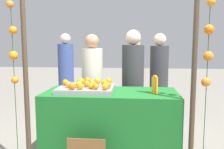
{
  "coord_description": "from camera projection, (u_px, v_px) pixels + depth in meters",
  "views": [
    {
      "loc": [
        0.31,
        -3.05,
        1.47
      ],
      "look_at": [
        0.0,
        0.15,
        1.07
      ],
      "focal_mm": 39.05,
      "sensor_mm": 36.0,
      "label": 1
    }
  ],
  "objects": [
    {
      "name": "orange_12",
      "position": [
        82.0,
        81.0,
        3.32
      ],
      "size": [
        0.07,
        0.07,
        0.07
      ],
      "primitive_type": "sphere",
      "color": "orange",
      "rests_on": "orange_tray"
    },
    {
      "name": "crowd_person_0",
      "position": [
        134.0,
        83.0,
        4.7
      ],
      "size": [
        0.32,
        0.32,
        1.58
      ],
      "color": "tan",
      "rests_on": "ground_plane"
    },
    {
      "name": "orange_1",
      "position": [
        93.0,
        84.0,
        3.08
      ],
      "size": [
        0.08,
        0.08,
        0.08
      ],
      "primitive_type": "sphere",
      "color": "orange",
      "rests_on": "orange_tray"
    },
    {
      "name": "vendor_left",
      "position": [
        92.0,
        90.0,
        3.84
      ],
      "size": [
        0.33,
        0.33,
        1.63
      ],
      "color": "beige",
      "rests_on": "ground_plane"
    },
    {
      "name": "orange_tray",
      "position": [
        87.0,
        89.0,
        3.13
      ],
      "size": [
        0.69,
        0.59,
        0.06
      ],
      "primitive_type": "cube",
      "color": "gray",
      "rests_on": "stall_counter"
    },
    {
      "name": "orange_4",
      "position": [
        87.0,
        84.0,
        3.09
      ],
      "size": [
        0.08,
        0.08,
        0.08
      ],
      "primitive_type": "sphere",
      "color": "orange",
      "rests_on": "orange_tray"
    },
    {
      "name": "orange_16",
      "position": [
        80.0,
        87.0,
        2.92
      ],
      "size": [
        0.07,
        0.07,
        0.07
      ],
      "primitive_type": "sphere",
      "color": "orange",
      "rests_on": "orange_tray"
    },
    {
      "name": "orange_0",
      "position": [
        72.0,
        86.0,
        2.92
      ],
      "size": [
        0.09,
        0.09,
        0.09
      ],
      "primitive_type": "sphere",
      "color": "orange",
      "rests_on": "orange_tray"
    },
    {
      "name": "orange_11",
      "position": [
        79.0,
        85.0,
        3.03
      ],
      "size": [
        0.08,
        0.08,
        0.08
      ],
      "primitive_type": "sphere",
      "color": "orange",
      "rests_on": "orange_tray"
    },
    {
      "name": "orange_6",
      "position": [
        88.0,
        81.0,
        3.33
      ],
      "size": [
        0.09,
        0.09,
        0.09
      ],
      "primitive_type": "sphere",
      "color": "orange",
      "rests_on": "orange_tray"
    },
    {
      "name": "orange_5",
      "position": [
        69.0,
        85.0,
        3.03
      ],
      "size": [
        0.08,
        0.08,
        0.08
      ],
      "primitive_type": "sphere",
      "color": "orange",
      "rests_on": "orange_tray"
    },
    {
      "name": "crowd_person_1",
      "position": [
        159.0,
        82.0,
        4.49
      ],
      "size": [
        0.33,
        0.33,
        1.67
      ],
      "color": "#333338",
      "rests_on": "ground_plane"
    },
    {
      "name": "canopy_post_right",
      "position": [
        194.0,
        78.0,
        2.57
      ],
      "size": [
        0.06,
        0.06,
        2.25
      ],
      "primitive_type": "cylinder",
      "color": "#473828",
      "rests_on": "ground_plane"
    },
    {
      "name": "orange_13",
      "position": [
        65.0,
        82.0,
        3.21
      ],
      "size": [
        0.08,
        0.08,
        0.08
      ],
      "primitive_type": "sphere",
      "color": "orange",
      "rests_on": "orange_tray"
    },
    {
      "name": "juice_bottle",
      "position": [
        155.0,
        85.0,
        2.99
      ],
      "size": [
        0.08,
        0.08,
        0.22
      ],
      "color": "#FAA31F",
      "rests_on": "stall_counter"
    },
    {
      "name": "orange_7",
      "position": [
        97.0,
        81.0,
        3.31
      ],
      "size": [
        0.09,
        0.09,
        0.09
      ],
      "primitive_type": "sphere",
      "color": "orange",
      "rests_on": "orange_tray"
    },
    {
      "name": "garland_strand_left",
      "position": [
        13.0,
        46.0,
        2.68
      ],
      "size": [
        0.1,
        0.1,
        2.0
      ],
      "color": "#2D4C23",
      "rests_on": "ground_plane"
    },
    {
      "name": "orange_15",
      "position": [
        104.0,
        83.0,
        3.12
      ],
      "size": [
        0.09,
        0.09,
        0.09
      ],
      "primitive_type": "sphere",
      "color": "orange",
      "rests_on": "orange_tray"
    },
    {
      "name": "stall_counter",
      "position": [
        111.0,
        124.0,
        3.17
      ],
      "size": [
        1.69,
        0.77,
        0.87
      ],
      "primitive_type": "cube",
      "color": "#196023",
      "rests_on": "ground_plane"
    },
    {
      "name": "orange_3",
      "position": [
        96.0,
        86.0,
        2.92
      ],
      "size": [
        0.07,
        0.07,
        0.07
      ],
      "primitive_type": "sphere",
      "color": "orange",
      "rests_on": "orange_tray"
    },
    {
      "name": "orange_10",
      "position": [
        92.0,
        82.0,
        3.2
      ],
      "size": [
        0.09,
        0.09,
        0.09
      ],
      "primitive_type": "sphere",
      "color": "orange",
      "rests_on": "orange_tray"
    },
    {
      "name": "orange_2",
      "position": [
        109.0,
        81.0,
        3.3
      ],
      "size": [
        0.09,
        0.09,
        0.09
      ],
      "primitive_type": "sphere",
      "color": "orange",
      "rests_on": "orange_tray"
    },
    {
      "name": "garland_strand_right",
      "position": [
        208.0,
        48.0,
        2.54
      ],
      "size": [
        0.11,
        0.11,
        2.0
      ],
      "color": "#2D4C23",
      "rests_on": "ground_plane"
    },
    {
      "name": "orange_9",
      "position": [
        80.0,
        82.0,
        3.22
      ],
      "size": [
        0.09,
        0.09,
        0.09
      ],
      "primitive_type": "sphere",
      "color": "orange",
      "rests_on": "orange_tray"
    },
    {
      "name": "crowd_person_2",
      "position": [
        66.0,
        75.0,
        5.42
      ],
      "size": [
        0.34,
        0.34,
        1.71
      ],
      "color": "#384C8C",
      "rests_on": "ground_plane"
    },
    {
      "name": "vendor_right",
      "position": [
        133.0,
        89.0,
        3.79
      ],
      "size": [
        0.34,
        0.34,
        1.69
      ],
      "color": "#333338",
      "rests_on": "ground_plane"
    },
    {
      "name": "orange_17",
      "position": [
        105.0,
        87.0,
        2.89
      ],
      "size": [
        0.08,
        0.08,
        0.08
      ],
      "primitive_type": "sphere",
      "color": "orange",
      "rests_on": "orange_tray"
    },
    {
      "name": "orange_14",
      "position": [
        91.0,
        86.0,
        2.96
      ],
      "size": [
        0.07,
        0.07,
        0.07
      ],
      "primitive_type": "sphere",
      "color": "orange",
      "rests_on": "orange_tray"
    },
    {
      "name": "canopy_post_left",
      "position": [
        26.0,
        75.0,
        2.75
      ],
      "size": [
        0.06,
        0.06,
        2.25
      ],
      "primitive_type": "cylinder",
      "color": "#473828",
      "rests_on": "ground_plane"
    },
    {
      "name": "orange_8",
      "position": [
        108.0,
        85.0,
        2.99
      ],
      "size": [
        0.08,
        0.08,
        0.08
      ],
      "primitive_type": "sphere",
      "color": "orange",
      "rests_on": "orange_tray"
    }
  ]
}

